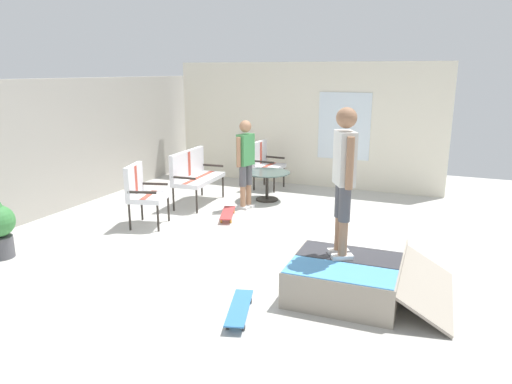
{
  "coord_description": "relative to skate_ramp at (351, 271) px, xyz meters",
  "views": [
    {
      "loc": [
        -6.21,
        -2.6,
        2.49
      ],
      "look_at": [
        0.17,
        0.12,
        0.7
      ],
      "focal_mm": 33.1,
      "sensor_mm": 36.0,
      "label": 1
    }
  ],
  "objects": [
    {
      "name": "person_watching",
      "position": [
        2.58,
        2.51,
        0.73
      ],
      "size": [
        0.47,
        0.3,
        1.63
      ],
      "color": "silver",
      "rests_on": "ground_plane"
    },
    {
      "name": "house_facade",
      "position": [
        4.87,
        2.1,
        1.12
      ],
      "size": [
        0.23,
        6.0,
        2.67
      ],
      "color": "silver",
      "rests_on": "ground_plane"
    },
    {
      "name": "skate_ramp",
      "position": [
        0.0,
        0.0,
        0.0
      ],
      "size": [
        1.61,
        1.8,
        0.43
      ],
      "color": "gray",
      "rests_on": "ground_plane"
    },
    {
      "name": "ground_plane",
      "position": [
        1.07,
        1.62,
        -0.26
      ],
      "size": [
        12.0,
        12.0,
        0.1
      ],
      "primitive_type": "cube",
      "color": "beige"
    },
    {
      "name": "skateboard_spare",
      "position": [
        -1.1,
        0.93,
        -0.13
      ],
      "size": [
        0.82,
        0.42,
        0.1
      ],
      "color": "#3372B2",
      "rests_on": "ground_plane"
    },
    {
      "name": "patio_chair_near_house",
      "position": [
        4.14,
        2.77,
        0.4
      ],
      "size": [
        0.64,
        0.57,
        1.02
      ],
      "color": "#2D2823",
      "rests_on": "ground_plane"
    },
    {
      "name": "person_skater",
      "position": [
        -0.11,
        0.11,
        1.2
      ],
      "size": [
        0.43,
        0.34,
        1.69
      ],
      "color": "silver",
      "rests_on": "skate_ramp"
    },
    {
      "name": "back_wall_cinderblock",
      "position": [
        1.07,
        5.62,
        0.97
      ],
      "size": [
        9.0,
        0.2,
        2.36
      ],
      "color": "#ADA89E",
      "rests_on": "ground_plane"
    },
    {
      "name": "patio_table",
      "position": [
        3.23,
        2.35,
        0.19
      ],
      "size": [
        0.9,
        0.9,
        0.57
      ],
      "color": "#2D2823",
      "rests_on": "ground_plane"
    },
    {
      "name": "skateboard_by_bench",
      "position": [
        1.88,
        2.55,
        -0.13
      ],
      "size": [
        0.82,
        0.47,
        0.1
      ],
      "color": "#B23838",
      "rests_on": "ground_plane"
    },
    {
      "name": "patio_bench",
      "position": [
        2.47,
        3.56,
        0.4
      ],
      "size": [
        1.28,
        0.62,
        1.02
      ],
      "color": "#2D2823",
      "rests_on": "ground_plane"
    },
    {
      "name": "patio_chair_by_wall",
      "position": [
        0.98,
        3.66,
        0.4
      ],
      "size": [
        0.75,
        0.7,
        1.02
      ],
      "color": "#2D2823",
      "rests_on": "ground_plane"
    }
  ]
}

